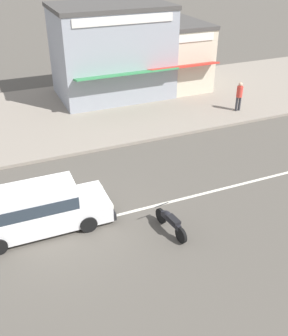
{
  "coord_description": "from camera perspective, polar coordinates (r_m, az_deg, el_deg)",
  "views": [
    {
      "loc": [
        -1.59,
        -11.03,
        8.75
      ],
      "look_at": [
        3.7,
        1.52,
        0.8
      ],
      "focal_mm": 42.0,
      "sensor_mm": 36.0,
      "label": 1
    }
  ],
  "objects": [
    {
      "name": "kerb_strip",
      "position": [
        22.87,
        -17.23,
        6.59
      ],
      "size": [
        68.0,
        10.0,
        0.15
      ],
      "primitive_type": "cube",
      "color": "gray",
      "rests_on": "ground"
    },
    {
      "name": "pedestrian_near_clock",
      "position": [
        23.32,
        13.67,
        10.35
      ],
      "size": [
        0.34,
        0.34,
        1.68
      ],
      "color": "#333338",
      "rests_on": "kerb_strip"
    },
    {
      "name": "shopfront_mid_block",
      "position": [
        26.91,
        2.56,
        16.19
      ],
      "size": [
        5.08,
        6.33,
        4.11
      ],
      "color": "beige",
      "rests_on": "kerb_strip"
    },
    {
      "name": "ground_plane",
      "position": [
        14.17,
        -11.59,
        -8.61
      ],
      "size": [
        160.0,
        160.0,
        0.0
      ],
      "primitive_type": "plane",
      "color": "#544F47"
    },
    {
      "name": "lane_centre_stripe",
      "position": [
        14.16,
        -11.59,
        -8.61
      ],
      "size": [
        50.4,
        0.14,
        0.01
      ],
      "primitive_type": "cube",
      "color": "silver",
      "rests_on": "ground"
    },
    {
      "name": "motorcycle_1",
      "position": [
        13.54,
        3.86,
        -7.78
      ],
      "size": [
        0.56,
        1.78,
        0.8
      ],
      "color": "black",
      "rests_on": "ground"
    },
    {
      "name": "shopfront_corner_warung",
      "position": [
        24.99,
        -4.7,
        16.54
      ],
      "size": [
        6.88,
        5.47,
        5.41
      ],
      "color": "#999EA8",
      "rests_on": "kerb_strip"
    },
    {
      "name": "minivan_white_2",
      "position": [
        13.91,
        -15.61,
        -5.65
      ],
      "size": [
        4.91,
        1.9,
        1.56
      ],
      "color": "white",
      "rests_on": "ground"
    }
  ]
}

